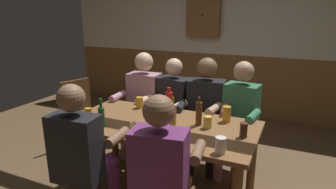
% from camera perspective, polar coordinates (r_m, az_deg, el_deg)
% --- Properties ---
extents(back_wall_upper, '(6.02, 0.12, 1.37)m').
position_cam_1_polar(back_wall_upper, '(5.03, 12.19, 15.46)').
color(back_wall_upper, silver).
extents(back_wall_wainscot, '(6.02, 0.12, 1.03)m').
position_cam_1_polar(back_wall_wainscot, '(5.17, 11.42, 2.04)').
color(back_wall_wainscot, brown).
rests_on(back_wall_wainscot, ground_plane).
extents(dining_table, '(1.75, 0.90, 0.72)m').
position_cam_1_polar(dining_table, '(2.77, -1.34, -7.51)').
color(dining_table, brown).
rests_on(dining_table, ground_plane).
extents(person_0, '(0.53, 0.54, 1.26)m').
position_cam_1_polar(person_0, '(3.57, -5.05, -0.90)').
color(person_0, '#B78493').
rests_on(person_0, ground_plane).
extents(person_1, '(0.57, 0.59, 1.21)m').
position_cam_1_polar(person_1, '(3.41, 0.45, -2.19)').
color(person_1, black).
rests_on(person_1, ground_plane).
extents(person_2, '(0.59, 0.58, 1.24)m').
position_cam_1_polar(person_2, '(3.28, 7.20, -2.63)').
color(person_2, black).
rests_on(person_2, ground_plane).
extents(person_3, '(0.52, 0.56, 1.23)m').
position_cam_1_polar(person_3, '(3.19, 13.57, -3.75)').
color(person_3, '#33724C').
rests_on(person_3, ground_plane).
extents(person_4, '(0.54, 0.52, 1.23)m').
position_cam_1_polar(person_4, '(2.42, -16.33, -10.54)').
color(person_4, black).
rests_on(person_4, ground_plane).
extents(person_5, '(0.54, 0.56, 1.23)m').
position_cam_1_polar(person_5, '(2.06, -1.13, -14.57)').
color(person_5, '#6B2D66').
rests_on(person_5, ground_plane).
extents(chair_empty_near_left, '(0.56, 0.56, 0.88)m').
position_cam_1_polar(chair_empty_near_left, '(3.93, -16.42, -3.33)').
color(chair_empty_near_left, brown).
rests_on(chair_empty_near_left, ground_plane).
extents(table_candle, '(0.04, 0.04, 0.08)m').
position_cam_1_polar(table_candle, '(2.58, -6.98, -6.08)').
color(table_candle, '#F9E08C').
rests_on(table_candle, dining_table).
extents(plate_0, '(0.27, 0.27, 0.01)m').
position_cam_1_polar(plate_0, '(2.52, -3.07, -7.36)').
color(plate_0, white).
rests_on(plate_0, dining_table).
extents(bottle_0, '(0.06, 0.06, 0.29)m').
position_cam_1_polar(bottle_0, '(2.60, 0.96, -4.18)').
color(bottle_0, gold).
rests_on(bottle_0, dining_table).
extents(bottle_1, '(0.06, 0.06, 0.26)m').
position_cam_1_polar(bottle_1, '(2.69, -12.82, -4.09)').
color(bottle_1, '#195923').
rests_on(bottle_1, dining_table).
extents(bottle_2, '(0.07, 0.07, 0.26)m').
position_cam_1_polar(bottle_2, '(3.01, 0.20, -1.34)').
color(bottle_2, red).
rests_on(bottle_2, dining_table).
extents(bottle_3, '(0.06, 0.06, 0.27)m').
position_cam_1_polar(bottle_3, '(2.67, 6.03, -3.65)').
color(bottle_3, '#593314').
rests_on(bottle_3, dining_table).
extents(pint_glass_0, '(0.08, 0.08, 0.15)m').
position_cam_1_polar(pint_glass_0, '(2.80, 11.34, -3.77)').
color(pint_glass_0, gold).
rests_on(pint_glass_0, dining_table).
extents(pint_glass_1, '(0.08, 0.08, 0.11)m').
position_cam_1_polar(pint_glass_1, '(2.63, 7.72, -5.35)').
color(pint_glass_1, '#E5C64C').
rests_on(pint_glass_1, dining_table).
extents(pint_glass_2, '(0.06, 0.06, 0.12)m').
position_cam_1_polar(pint_glass_2, '(2.50, 14.50, -6.73)').
color(pint_glass_2, '#4C2D19').
rests_on(pint_glass_2, dining_table).
extents(pint_glass_3, '(0.08, 0.08, 0.12)m').
position_cam_1_polar(pint_glass_3, '(2.20, 10.18, -9.69)').
color(pint_glass_3, white).
rests_on(pint_glass_3, dining_table).
extents(pint_glass_4, '(0.08, 0.08, 0.12)m').
position_cam_1_polar(pint_glass_4, '(3.15, -5.54, -1.58)').
color(pint_glass_4, gold).
rests_on(pint_glass_4, dining_table).
extents(pint_glass_5, '(0.07, 0.07, 0.14)m').
position_cam_1_polar(pint_glass_5, '(2.83, -15.19, -3.91)').
color(pint_glass_5, gold).
rests_on(pint_glass_5, dining_table).
extents(wall_dart_cabinet, '(0.56, 0.15, 0.70)m').
position_cam_1_polar(wall_dart_cabinet, '(5.01, 6.90, 15.10)').
color(wall_dart_cabinet, brown).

